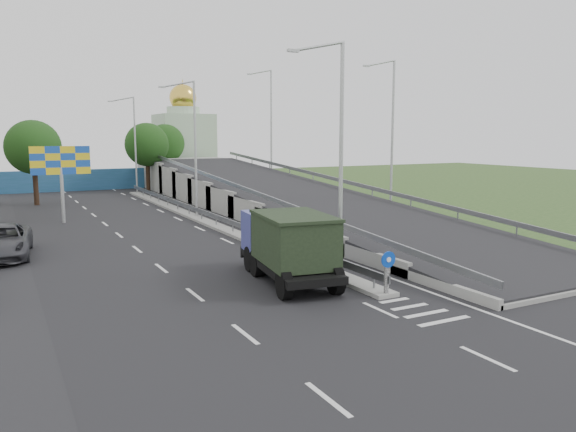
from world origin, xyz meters
TOP-DOWN VIEW (x-y plane):
  - ground at (0.00, 0.00)m, footprint 160.00×160.00m
  - road_surface at (-3.00, 20.00)m, footprint 26.00×90.00m
  - median at (0.00, 24.00)m, footprint 1.00×44.00m
  - overpass_ramp at (7.50, 24.00)m, footprint 10.00×50.00m
  - median_guardrail at (0.00, 24.00)m, footprint 0.09×44.00m
  - sign_bollard at (0.00, 2.17)m, footprint 0.64×0.23m
  - lamp_post_near at (0.11, 6.00)m, footprint 2.74×0.18m
  - lamp_post_mid at (0.11, 26.00)m, footprint 2.74×0.18m
  - lamp_post_far at (0.11, 46.00)m, footprint 2.74×0.18m
  - blue_wall at (-4.00, 52.00)m, footprint 30.00×0.50m
  - church at (10.00, 60.00)m, footprint 7.00×7.00m
  - billboard at (-9.00, 28.00)m, footprint 4.00×0.24m
  - tree_left_mid at (-10.00, 40.00)m, footprint 4.80×4.80m
  - tree_median_far at (2.00, 48.00)m, footprint 4.80×4.80m
  - tree_ramp_far at (6.00, 55.00)m, footprint 4.80×4.80m
  - dump_truck at (-2.17, 6.35)m, footprint 3.47×7.18m
  - parked_car_c at (-13.16, 17.16)m, footprint 3.38×6.34m

SIDE VIEW (x-z plane):
  - ground at x=0.00m, z-range 0.00..0.00m
  - road_surface at x=-3.00m, z-range -0.02..0.02m
  - median at x=0.00m, z-range 0.00..0.20m
  - median_guardrail at x=0.00m, z-range 0.39..1.10m
  - parked_car_c at x=-13.16m, z-range 0.00..1.70m
  - sign_bollard at x=0.00m, z-range 0.20..1.87m
  - blue_wall at x=-4.00m, z-range 0.00..2.40m
  - dump_truck at x=-2.17m, z-range 0.16..3.20m
  - overpass_ramp at x=7.50m, z-range 0.00..3.50m
  - billboard at x=-9.00m, z-range 1.44..6.94m
  - tree_left_mid at x=-10.00m, z-range 1.38..8.98m
  - tree_median_far at x=2.00m, z-range 1.38..8.98m
  - tree_ramp_far at x=6.00m, z-range 1.38..8.98m
  - church at x=10.00m, z-range -1.59..12.21m
  - lamp_post_near at x=0.11m, z-range 0.77..10.85m
  - lamp_post_mid at x=0.11m, z-range 0.77..10.85m
  - lamp_post_far at x=0.11m, z-range 0.77..10.85m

